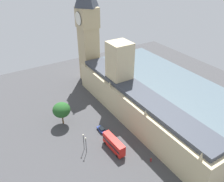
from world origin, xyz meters
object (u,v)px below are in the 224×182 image
object	(u,v)px
car_blue_under_trees	(101,129)
plane_tree_kerbside	(62,110)
parliament_building	(135,102)
double_decker_bus_trailing	(114,144)
pedestrian_corner	(151,160)
clock_tower	(88,28)
street_lamp_midblock	(86,142)
street_lamp_near_tower	(83,139)

from	to	relation	value
car_blue_under_trees	plane_tree_kerbside	bearing A→B (deg)	129.98
parliament_building	double_decker_bus_trailing	world-z (taller)	parliament_building
car_blue_under_trees	plane_tree_kerbside	size ratio (longest dim) A/B	0.46
car_blue_under_trees	pedestrian_corner	world-z (taller)	car_blue_under_trees
clock_tower	street_lamp_midblock	world-z (taller)	clock_tower
pedestrian_corner	street_lamp_midblock	distance (m)	22.47
pedestrian_corner	street_lamp_midblock	world-z (taller)	street_lamp_midblock
street_lamp_midblock	street_lamp_near_tower	world-z (taller)	street_lamp_near_tower
plane_tree_kerbside	street_lamp_near_tower	size ratio (longest dim) A/B	1.39
double_decker_bus_trailing	plane_tree_kerbside	xyz separation A→B (m)	(9.72, -23.19, 3.99)
pedestrian_corner	street_lamp_midblock	bearing A→B (deg)	131.99
double_decker_bus_trailing	street_lamp_near_tower	xyz separation A→B (m)	(8.84, -5.51, 2.14)
car_blue_under_trees	street_lamp_near_tower	distance (m)	11.91
parliament_building	pedestrian_corner	size ratio (longest dim) A/B	45.43
parliament_building	car_blue_under_trees	bearing A→B (deg)	1.22
clock_tower	double_decker_bus_trailing	world-z (taller)	clock_tower
clock_tower	pedestrian_corner	xyz separation A→B (m)	(9.89, 63.28, -27.09)
clock_tower	street_lamp_midblock	xyz separation A→B (m)	(26.23, 48.36, -23.17)
clock_tower	car_blue_under_trees	distance (m)	52.01
plane_tree_kerbside	street_lamp_near_tower	bearing A→B (deg)	92.84
parliament_building	car_blue_under_trees	world-z (taller)	parliament_building
double_decker_bus_trailing	plane_tree_kerbside	size ratio (longest dim) A/B	1.10
parliament_building	pedestrian_corner	distance (m)	25.27
double_decker_bus_trailing	pedestrian_corner	xyz separation A→B (m)	(-7.55, 11.14, -1.87)
parliament_building	clock_tower	world-z (taller)	clock_tower
plane_tree_kerbside	clock_tower	bearing A→B (deg)	-133.17
double_decker_bus_trailing	plane_tree_kerbside	world-z (taller)	plane_tree_kerbside
pedestrian_corner	street_lamp_near_tower	world-z (taller)	street_lamp_near_tower
double_decker_bus_trailing	parliament_building	bearing A→B (deg)	-149.28
clock_tower	car_blue_under_trees	xyz separation A→B (m)	(16.34, 41.36, -26.98)
double_decker_bus_trailing	pedestrian_corner	size ratio (longest dim) A/B	6.19
double_decker_bus_trailing	pedestrian_corner	bearing A→B (deg)	121.89
pedestrian_corner	clock_tower	bearing A→B (deg)	75.51
street_lamp_near_tower	clock_tower	bearing A→B (deg)	-119.40
street_lamp_midblock	car_blue_under_trees	bearing A→B (deg)	-144.66
clock_tower	street_lamp_near_tower	size ratio (longest dim) A/B	7.78
pedestrian_corner	double_decker_bus_trailing	bearing A→B (deg)	118.53
car_blue_under_trees	street_lamp_near_tower	xyz separation A→B (m)	(9.94, 5.28, 3.89)
street_lamp_midblock	street_lamp_near_tower	size ratio (longest dim) A/B	0.98
parliament_building	street_lamp_near_tower	distance (m)	26.78
clock_tower	plane_tree_kerbside	xyz separation A→B (m)	(27.16, 28.96, -21.23)
car_blue_under_trees	parliament_building	bearing A→B (deg)	0.11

